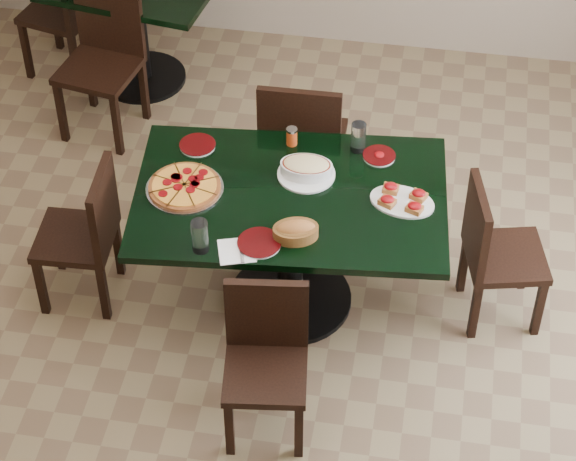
% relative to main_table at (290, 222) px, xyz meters
% --- Properties ---
extents(floor, '(5.50, 5.50, 0.00)m').
position_rel_main_table_xyz_m(floor, '(-0.03, -0.30, -0.57)').
color(floor, '#766444').
rests_on(floor, ground).
extents(main_table, '(1.59, 1.11, 0.75)m').
position_rel_main_table_xyz_m(main_table, '(0.00, 0.00, 0.00)').
color(main_table, black).
rests_on(main_table, floor).
extents(back_table, '(1.12, 0.89, 0.75)m').
position_rel_main_table_xyz_m(back_table, '(-1.27, 1.79, -0.04)').
color(back_table, black).
rests_on(back_table, floor).
extents(chair_far, '(0.45, 0.45, 0.94)m').
position_rel_main_table_xyz_m(chair_far, '(-0.05, 0.68, -0.04)').
color(chair_far, black).
rests_on(chair_far, floor).
extents(chair_near, '(0.42, 0.42, 0.81)m').
position_rel_main_table_xyz_m(chair_near, '(0.01, -0.75, -0.12)').
color(chair_near, black).
rests_on(chair_near, floor).
extents(chair_right, '(0.46, 0.46, 0.83)m').
position_rel_main_table_xyz_m(chair_right, '(1.00, 0.09, -0.11)').
color(chair_right, black).
rests_on(chair_right, floor).
extents(chair_left, '(0.40, 0.40, 0.83)m').
position_rel_main_table_xyz_m(chair_left, '(-1.02, -0.11, -0.11)').
color(chair_left, black).
rests_on(chair_left, floor).
extents(back_chair_near, '(0.51, 0.51, 0.93)m').
position_rel_main_table_xyz_m(back_chair_near, '(-1.35, 1.33, -0.05)').
color(back_chair_near, black).
rests_on(back_chair_near, floor).
extents(back_chair_left, '(0.51, 0.51, 0.91)m').
position_rel_main_table_xyz_m(back_chair_left, '(-1.70, 1.80, -0.06)').
color(back_chair_left, black).
rests_on(back_chair_left, floor).
extents(pepperoni_pizza, '(0.38, 0.38, 0.04)m').
position_rel_main_table_xyz_m(pepperoni_pizza, '(-0.51, -0.05, 0.20)').
color(pepperoni_pizza, '#B8B8BF').
rests_on(pepperoni_pizza, main_table).
extents(lasagna_casserole, '(0.29, 0.29, 0.09)m').
position_rel_main_table_xyz_m(lasagna_casserole, '(0.05, 0.15, 0.23)').
color(lasagna_casserole, silver).
rests_on(lasagna_casserole, main_table).
extents(bread_basket, '(0.25, 0.20, 0.09)m').
position_rel_main_table_xyz_m(bread_basket, '(0.07, -0.29, 0.22)').
color(bread_basket, brown).
rests_on(bread_basket, main_table).
extents(bruschetta_platter, '(0.36, 0.29, 0.05)m').
position_rel_main_table_xyz_m(bruschetta_platter, '(0.54, 0.03, 0.21)').
color(bruschetta_platter, silver).
rests_on(bruschetta_platter, main_table).
extents(side_plate_near, '(0.21, 0.21, 0.02)m').
position_rel_main_table_xyz_m(side_plate_near, '(-0.09, -0.36, 0.19)').
color(side_plate_near, silver).
rests_on(side_plate_near, main_table).
extents(side_plate_far_r, '(0.17, 0.17, 0.03)m').
position_rel_main_table_xyz_m(side_plate_far_r, '(0.39, 0.35, 0.19)').
color(side_plate_far_r, silver).
rests_on(side_plate_far_r, main_table).
extents(side_plate_far_l, '(0.19, 0.19, 0.02)m').
position_rel_main_table_xyz_m(side_plate_far_l, '(-0.52, 0.28, 0.19)').
color(side_plate_far_l, silver).
rests_on(side_plate_far_l, main_table).
extents(napkin_setting, '(0.21, 0.21, 0.01)m').
position_rel_main_table_xyz_m(napkin_setting, '(-0.18, -0.42, 0.18)').
color(napkin_setting, white).
rests_on(napkin_setting, main_table).
extents(water_glass_a, '(0.08, 0.08, 0.16)m').
position_rel_main_table_xyz_m(water_glass_a, '(0.28, 0.39, 0.26)').
color(water_glass_a, white).
rests_on(water_glass_a, main_table).
extents(water_glass_b, '(0.08, 0.08, 0.17)m').
position_rel_main_table_xyz_m(water_glass_b, '(-0.34, -0.44, 0.27)').
color(water_glass_b, white).
rests_on(water_glass_b, main_table).
extents(pepper_shaker, '(0.06, 0.06, 0.10)m').
position_rel_main_table_xyz_m(pepper_shaker, '(-0.06, 0.38, 0.23)').
color(pepper_shaker, '#B34113').
rests_on(pepper_shaker, main_table).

